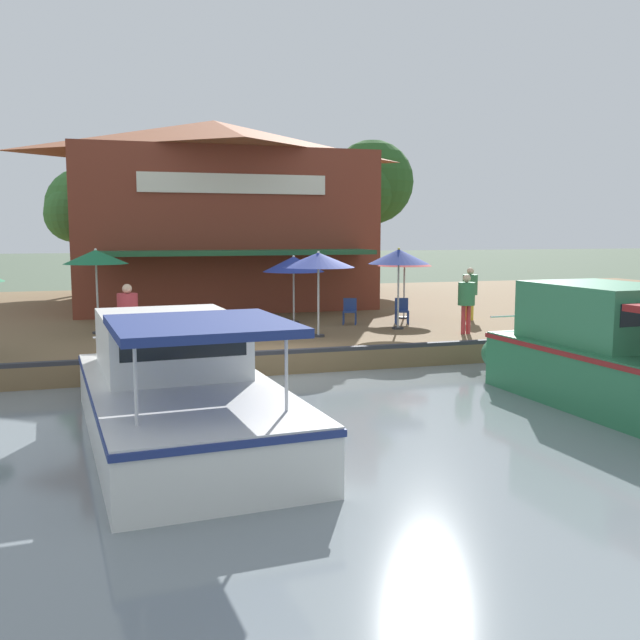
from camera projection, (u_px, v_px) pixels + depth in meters
ground_plane at (283, 378)px, 17.80m from camera, size 220.00×220.00×0.00m
quay_deck at (216, 316)px, 28.20m from camera, size 22.00×56.00×0.60m
quay_edge_fender at (282, 352)px, 17.81m from camera, size 0.20×50.40×0.10m
waterfront_restaurant at (215, 212)px, 30.00m from camera, size 11.11×11.94×7.62m
patio_umbrella_far_corner at (294, 264)px, 23.54m from camera, size 2.05×2.05×2.26m
patio_umbrella_by_entrance at (405, 261)px, 24.82m from camera, size 1.92×1.92×2.26m
patio_umbrella_mid_patio_right at (96, 257)px, 21.05m from camera, size 1.88×1.88×2.55m
patio_umbrella_near_quay_edge at (318, 260)px, 20.44m from camera, size 2.09×2.09×2.48m
patio_umbrella_mid_patio_left at (399, 257)px, 22.07m from camera, size 1.90×1.90×2.54m
cafe_chair_back_row_seat at (542, 311)px, 23.15m from camera, size 0.56×0.56×0.85m
cafe_chair_facing_river at (402, 309)px, 23.54m from camera, size 0.56×0.56×0.85m
cafe_chair_beside_entrance at (350, 310)px, 23.48m from camera, size 0.57×0.57×0.85m
person_at_quay_edge at (466, 296)px, 21.15m from camera, size 0.50×0.50×1.78m
person_near_entrance at (470, 287)px, 24.47m from camera, size 0.51×0.51×1.81m
person_mid_patio at (128, 310)px, 17.46m from camera, size 0.50×0.50×1.77m
motorboat_far_downstream at (613, 360)px, 14.75m from camera, size 8.22×3.11×2.47m
motorboat_second_along at (174, 386)px, 12.98m from camera, size 8.62×3.56×2.26m
tree_downstream_bank at (370, 184)px, 37.23m from camera, size 4.60×4.38×7.80m
tree_upstream_bank at (82, 209)px, 34.33m from camera, size 3.92×3.73×6.09m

